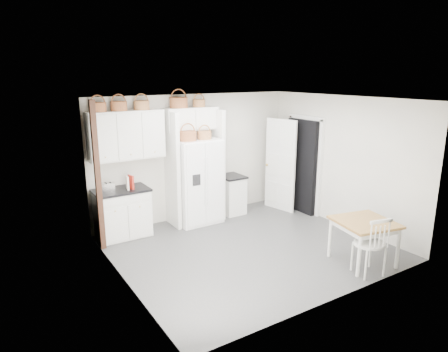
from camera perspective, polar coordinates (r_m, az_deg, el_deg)
floor at (r=7.24m, az=3.53°, el=-10.13°), size 4.50×4.50×0.00m
ceiling at (r=6.59m, az=3.88°, el=10.88°), size 4.50×4.50×0.00m
wall_back at (r=8.46m, az=-4.25°, el=2.77°), size 4.50×0.00×4.50m
wall_left at (r=5.82m, az=-14.62°, el=-3.08°), size 0.00×4.00×4.00m
wall_right at (r=8.29m, az=16.44°, el=1.97°), size 0.00×4.00×4.00m
refrigerator at (r=8.18m, az=-3.94°, el=-0.73°), size 0.90×0.72×1.74m
base_cab_left at (r=7.78m, az=-14.30°, el=-5.25°), size 0.96×0.60×0.89m
base_cab_right at (r=8.80m, az=1.06°, el=-2.75°), size 0.46×0.55×0.81m
dining_table at (r=6.93m, az=19.24°, el=-8.85°), size 1.02×1.02×0.72m
windsor_chair at (r=6.54m, az=20.08°, el=-9.05°), size 0.57×0.54×0.99m
counter_left at (r=7.64m, az=-14.51°, el=-1.98°), size 1.00×0.64×0.04m
counter_right at (r=8.68m, az=1.07°, el=-0.07°), size 0.50×0.59×0.04m
toaster at (r=7.55m, az=-16.19°, el=-1.52°), size 0.25×0.19×0.16m
cookbook_red at (r=7.58m, az=-13.18°, el=-0.85°), size 0.07×0.18×0.26m
cookbook_cream at (r=7.56m, az=-13.63°, el=-0.96°), size 0.06×0.17×0.25m
basket_upper_a at (r=7.42m, az=-17.57°, el=9.35°), size 0.29×0.29×0.16m
basket_upper_b at (r=7.53m, az=-14.78°, el=9.63°), size 0.29×0.29×0.17m
basket_upper_c at (r=7.67m, az=-11.68°, el=9.87°), size 0.29×0.29×0.17m
basket_bridge_a at (r=7.97m, az=-6.49°, el=10.37°), size 0.36×0.36×0.20m
basket_bridge_b at (r=8.17m, az=-3.59°, el=10.33°), size 0.26×0.26×0.15m
basket_fridge_a at (r=7.79m, az=-5.20°, el=5.71°), size 0.34×0.34×0.18m
basket_fridge_b at (r=7.97m, az=-2.82°, el=5.84°), size 0.29×0.29×0.16m
upper_cabinet at (r=7.62m, az=-13.78°, el=5.68°), size 1.40×0.34×0.90m
bridge_cabinet at (r=8.11m, az=-4.73°, el=8.16°), size 1.12×0.34×0.45m
fridge_panel_left at (r=7.94m, az=-7.41°, el=0.81°), size 0.08×0.60×2.30m
fridge_panel_right at (r=8.41m, az=-1.10°, el=1.69°), size 0.08×0.60×2.30m
trim_post at (r=7.09m, az=-17.59°, el=-0.17°), size 0.09×0.09×2.60m
doorway_void at (r=8.96m, az=11.17°, el=1.39°), size 0.18×0.85×2.05m
door_slab at (r=8.97m, az=8.03°, el=1.54°), size 0.21×0.79×2.05m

